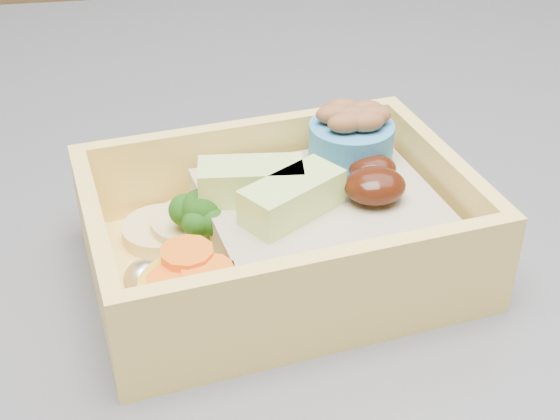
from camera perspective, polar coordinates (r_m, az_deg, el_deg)
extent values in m
cube|color=brown|center=(1.87, -0.39, 10.23)|extent=(3.20, 0.60, 0.90)
cube|color=#FFD769|center=(0.43, 0.00, -3.83)|extent=(0.22, 0.17, 0.01)
cube|color=#FFD769|center=(0.47, -2.66, 3.73)|extent=(0.20, 0.04, 0.05)
cube|color=#FFD769|center=(0.36, 3.45, -6.30)|extent=(0.20, 0.04, 0.05)
cube|color=#FFD769|center=(0.45, 11.64, 1.55)|extent=(0.03, 0.13, 0.05)
cube|color=#FFD769|center=(0.40, -13.12, -3.08)|extent=(0.03, 0.13, 0.05)
cube|color=tan|center=(0.42, 3.12, -1.05)|extent=(0.14, 0.13, 0.03)
ellipsoid|color=#341207|center=(0.41, 6.96, 1.76)|extent=(0.04, 0.03, 0.02)
ellipsoid|color=#341207|center=(0.43, 6.78, 3.03)|extent=(0.03, 0.03, 0.01)
cube|color=#C7F07D|center=(0.40, 0.91, 0.94)|extent=(0.06, 0.05, 0.02)
cube|color=#C7F07D|center=(0.41, -2.14, 2.13)|extent=(0.06, 0.03, 0.02)
cylinder|color=#5D9650|center=(0.42, -5.63, -2.20)|extent=(0.01, 0.01, 0.02)
sphere|color=#1C4E11|center=(0.41, -5.78, 0.04)|extent=(0.02, 0.02, 0.02)
sphere|color=#1C4E11|center=(0.42, -4.73, 0.32)|extent=(0.02, 0.02, 0.02)
sphere|color=#1C4E11|center=(0.42, -6.97, 0.00)|extent=(0.02, 0.02, 0.02)
sphere|color=#1C4E11|center=(0.41, -5.04, -0.82)|extent=(0.02, 0.02, 0.02)
sphere|color=#1C4E11|center=(0.41, -6.13, -0.94)|extent=(0.02, 0.02, 0.02)
sphere|color=#1C4E11|center=(0.42, -6.07, 0.37)|extent=(0.02, 0.02, 0.02)
cylinder|color=gold|center=(0.38, -6.62, -6.46)|extent=(0.05, 0.05, 0.02)
cylinder|color=orange|center=(0.38, -6.87, -4.60)|extent=(0.03, 0.03, 0.00)
cylinder|color=orange|center=(0.37, -7.80, -5.26)|extent=(0.03, 0.03, 0.00)
cylinder|color=orange|center=(0.37, -5.26, -4.60)|extent=(0.03, 0.03, 0.00)
cylinder|color=orange|center=(0.38, -6.83, -3.16)|extent=(0.03, 0.03, 0.00)
cylinder|color=#D9BE7D|center=(0.44, -8.65, -1.53)|extent=(0.04, 0.04, 0.01)
cylinder|color=#D9BE7D|center=(0.44, -6.55, -1.04)|extent=(0.04, 0.04, 0.01)
ellipsoid|color=white|center=(0.45, -4.55, 0.51)|extent=(0.02, 0.02, 0.02)
ellipsoid|color=white|center=(0.40, -9.83, -5.06)|extent=(0.02, 0.02, 0.02)
cylinder|color=#3887C1|center=(0.45, 5.21, 4.96)|extent=(0.05, 0.05, 0.02)
ellipsoid|color=brown|center=(0.44, 5.32, 6.86)|extent=(0.02, 0.02, 0.01)
ellipsoid|color=brown|center=(0.45, 6.27, 7.27)|extent=(0.02, 0.02, 0.01)
ellipsoid|color=brown|center=(0.44, 3.98, 7.01)|extent=(0.02, 0.02, 0.01)
ellipsoid|color=brown|center=(0.44, 6.32, 6.44)|extent=(0.02, 0.02, 0.01)
ellipsoid|color=brown|center=(0.43, 4.86, 6.37)|extent=(0.02, 0.02, 0.01)
ellipsoid|color=brown|center=(0.44, 6.81, 6.87)|extent=(0.02, 0.02, 0.01)
ellipsoid|color=brown|center=(0.45, 4.50, 7.42)|extent=(0.02, 0.02, 0.01)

